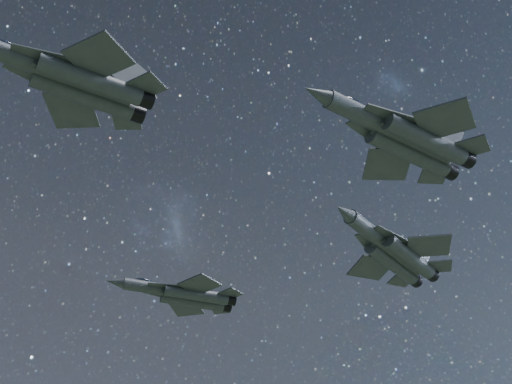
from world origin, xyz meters
TOP-DOWN VIEW (x-y plane):
  - jet_lead at (-19.51, -2.49)m, footprint 19.32×13.40m
  - jet_left at (6.09, 18.37)m, footprint 16.25×10.87m
  - jet_right at (4.86, -18.12)m, footprint 18.37×12.92m
  - jet_slot at (20.38, -2.47)m, footprint 19.44×13.31m

SIDE VIEW (x-z plane):
  - jet_right at x=4.86m, z-range 147.95..152.59m
  - jet_left at x=6.09m, z-range 148.76..152.88m
  - jet_slot at x=20.38m, z-range 149.66..154.54m
  - jet_lead at x=-19.51m, z-range 152.28..157.13m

